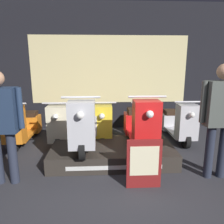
{
  "coord_description": "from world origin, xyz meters",
  "views": [
    {
      "loc": [
        -0.24,
        -2.39,
        1.76
      ],
      "look_at": [
        -0.01,
        1.82,
        0.78
      ],
      "focal_mm": 35.0,
      "sensor_mm": 36.0,
      "label": 1
    }
  ],
  "objects_px": {
    "scooter_backrow_0": "(22,126)",
    "scooter_backrow_3": "(140,124)",
    "scooter_display_left": "(84,126)",
    "person_right_browsing": "(221,112)",
    "scooter_display_right": "(140,125)",
    "scooter_backrow_2": "(102,124)",
    "scooter_backrow_1": "(63,125)",
    "person_left_browsing": "(1,118)",
    "scooter_backrow_4": "(178,123)",
    "price_sign_board": "(144,164)"
  },
  "relations": [
    {
      "from": "scooter_backrow_3",
      "to": "scooter_backrow_0",
      "type": "bearing_deg",
      "value": 180.0
    },
    {
      "from": "scooter_backrow_1",
      "to": "scooter_backrow_3",
      "type": "height_order",
      "value": "same"
    },
    {
      "from": "scooter_backrow_3",
      "to": "person_left_browsing",
      "type": "relative_size",
      "value": 0.93
    },
    {
      "from": "scooter_backrow_3",
      "to": "scooter_display_right",
      "type": "bearing_deg",
      "value": -100.83
    },
    {
      "from": "scooter_backrow_4",
      "to": "person_right_browsing",
      "type": "distance_m",
      "value": 1.78
    },
    {
      "from": "scooter_backrow_1",
      "to": "scooter_backrow_4",
      "type": "xyz_separation_m",
      "value": [
        2.6,
        0.0,
        0.0
      ]
    },
    {
      "from": "scooter_backrow_0",
      "to": "scooter_backrow_2",
      "type": "bearing_deg",
      "value": 0.0
    },
    {
      "from": "scooter_display_left",
      "to": "scooter_backrow_4",
      "type": "xyz_separation_m",
      "value": [
        2.04,
        1.03,
        -0.28
      ]
    },
    {
      "from": "scooter_backrow_2",
      "to": "scooter_backrow_4",
      "type": "distance_m",
      "value": 1.74
    },
    {
      "from": "scooter_backrow_3",
      "to": "scooter_backrow_2",
      "type": "bearing_deg",
      "value": 180.0
    },
    {
      "from": "scooter_display_left",
      "to": "person_right_browsing",
      "type": "xyz_separation_m",
      "value": [
        2.04,
        -0.63,
        0.37
      ]
    },
    {
      "from": "price_sign_board",
      "to": "scooter_backrow_3",
      "type": "bearing_deg",
      "value": 81.16
    },
    {
      "from": "scooter_backrow_2",
      "to": "person_left_browsing",
      "type": "height_order",
      "value": "person_left_browsing"
    },
    {
      "from": "scooter_display_right",
      "to": "scooter_backrow_4",
      "type": "relative_size",
      "value": 1.0
    },
    {
      "from": "person_right_browsing",
      "to": "scooter_backrow_4",
      "type": "bearing_deg",
      "value": 89.71
    },
    {
      "from": "scooter_backrow_4",
      "to": "person_left_browsing",
      "type": "distance_m",
      "value": 3.61
    },
    {
      "from": "scooter_display_left",
      "to": "scooter_backrow_3",
      "type": "height_order",
      "value": "scooter_display_left"
    },
    {
      "from": "scooter_display_right",
      "to": "scooter_backrow_4",
      "type": "height_order",
      "value": "scooter_display_right"
    },
    {
      "from": "scooter_backrow_2",
      "to": "person_left_browsing",
      "type": "distance_m",
      "value": 2.26
    },
    {
      "from": "scooter_backrow_1",
      "to": "scooter_backrow_2",
      "type": "xyz_separation_m",
      "value": [
        0.87,
        0.0,
        0.0
      ]
    },
    {
      "from": "scooter_display_left",
      "to": "scooter_backrow_2",
      "type": "height_order",
      "value": "scooter_display_left"
    },
    {
      "from": "scooter_backrow_0",
      "to": "person_right_browsing",
      "type": "bearing_deg",
      "value": -25.65
    },
    {
      "from": "person_left_browsing",
      "to": "person_right_browsing",
      "type": "height_order",
      "value": "person_right_browsing"
    },
    {
      "from": "scooter_display_left",
      "to": "person_right_browsing",
      "type": "distance_m",
      "value": 2.16
    },
    {
      "from": "scooter_backrow_2",
      "to": "person_left_browsing",
      "type": "xyz_separation_m",
      "value": [
        -1.42,
        -1.66,
        0.59
      ]
    },
    {
      "from": "scooter_display_left",
      "to": "scooter_display_right",
      "type": "xyz_separation_m",
      "value": [
        0.98,
        0.0,
        0.0
      ]
    },
    {
      "from": "scooter_backrow_2",
      "to": "scooter_backrow_1",
      "type": "bearing_deg",
      "value": 180.0
    },
    {
      "from": "scooter_backrow_0",
      "to": "scooter_backrow_3",
      "type": "xyz_separation_m",
      "value": [
        2.6,
        0.0,
        0.0
      ]
    },
    {
      "from": "scooter_backrow_0",
      "to": "price_sign_board",
      "type": "relative_size",
      "value": 2.12
    },
    {
      "from": "scooter_backrow_2",
      "to": "scooter_display_left",
      "type": "bearing_deg",
      "value": -106.69
    },
    {
      "from": "person_left_browsing",
      "to": "person_right_browsing",
      "type": "distance_m",
      "value": 3.14
    },
    {
      "from": "scooter_display_right",
      "to": "scooter_backrow_3",
      "type": "xyz_separation_m",
      "value": [
        0.2,
        1.03,
        -0.28
      ]
    },
    {
      "from": "scooter_display_right",
      "to": "scooter_backrow_4",
      "type": "xyz_separation_m",
      "value": [
        1.07,
        1.03,
        -0.28
      ]
    },
    {
      "from": "scooter_display_right",
      "to": "scooter_backrow_3",
      "type": "relative_size",
      "value": 1.0
    },
    {
      "from": "scooter_display_left",
      "to": "scooter_backrow_0",
      "type": "distance_m",
      "value": 1.78
    },
    {
      "from": "person_right_browsing",
      "to": "scooter_backrow_2",
      "type": "bearing_deg",
      "value": 136.09
    },
    {
      "from": "scooter_backrow_2",
      "to": "scooter_backrow_4",
      "type": "bearing_deg",
      "value": 0.0
    },
    {
      "from": "scooter_backrow_2",
      "to": "scooter_backrow_4",
      "type": "relative_size",
      "value": 1.0
    },
    {
      "from": "scooter_display_left",
      "to": "scooter_backrow_1",
      "type": "relative_size",
      "value": 1.0
    },
    {
      "from": "person_left_browsing",
      "to": "scooter_backrow_1",
      "type": "bearing_deg",
      "value": 71.72
    },
    {
      "from": "person_left_browsing",
      "to": "scooter_display_left",
      "type": "bearing_deg",
      "value": 29.66
    },
    {
      "from": "scooter_backrow_4",
      "to": "price_sign_board",
      "type": "bearing_deg",
      "value": -121.45
    },
    {
      "from": "scooter_display_right",
      "to": "scooter_backrow_2",
      "type": "xyz_separation_m",
      "value": [
        -0.67,
        1.03,
        -0.28
      ]
    },
    {
      "from": "scooter_display_left",
      "to": "scooter_backrow_0",
      "type": "relative_size",
      "value": 1.0
    },
    {
      "from": "scooter_backrow_0",
      "to": "scooter_backrow_1",
      "type": "xyz_separation_m",
      "value": [
        0.87,
        0.0,
        0.0
      ]
    },
    {
      "from": "scooter_backrow_2",
      "to": "person_right_browsing",
      "type": "distance_m",
      "value": 2.48
    },
    {
      "from": "scooter_display_right",
      "to": "scooter_backrow_3",
      "type": "bearing_deg",
      "value": 79.17
    },
    {
      "from": "scooter_display_left",
      "to": "scooter_backrow_4",
      "type": "height_order",
      "value": "scooter_display_left"
    },
    {
      "from": "scooter_backrow_1",
      "to": "scooter_backrow_3",
      "type": "xyz_separation_m",
      "value": [
        1.74,
        0.0,
        0.0
      ]
    },
    {
      "from": "scooter_backrow_2",
      "to": "scooter_backrow_4",
      "type": "xyz_separation_m",
      "value": [
        1.74,
        0.0,
        0.0
      ]
    }
  ]
}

